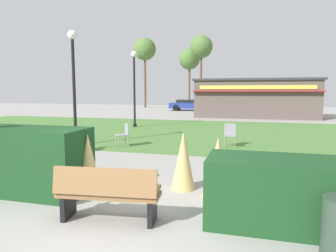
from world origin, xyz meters
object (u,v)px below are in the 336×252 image
at_px(park_bench, 108,194).
at_px(tree_left_bg, 201,48).
at_px(food_kiosk, 255,98).
at_px(cafe_chair_west, 230,133).
at_px(tree_right_bg, 145,50).
at_px(lamppost_far, 134,80).
at_px(lamppost_mid, 74,74).
at_px(cafe_chair_center, 79,137).
at_px(tree_center_bg, 189,60).
at_px(parked_car_west_slot, 189,105).
at_px(cafe_chair_east, 124,133).

bearing_deg(park_bench, tree_left_bg, 96.59).
height_order(food_kiosk, cafe_chair_west, food_kiosk).
distance_m(park_bench, tree_right_bg, 34.85).
distance_m(lamppost_far, food_kiosk, 11.41).
relative_size(lamppost_mid, cafe_chair_center, 5.02).
bearing_deg(tree_center_bg, park_bench, -80.78).
xyz_separation_m(lamppost_far, parked_car_west_slot, (0.09, 15.86, -2.15)).
height_order(park_bench, tree_right_bg, tree_right_bg).
xyz_separation_m(lamppost_far, tree_right_bg, (-6.39, 19.88, 4.49)).
xyz_separation_m(lamppost_far, food_kiosk, (7.02, 8.91, -1.23)).
bearing_deg(food_kiosk, tree_left_bg, 118.08).
bearing_deg(park_bench, cafe_chair_west, 78.86).
height_order(park_bench, lamppost_mid, lamppost_mid).
relative_size(food_kiosk, parked_car_west_slot, 2.26).
relative_size(park_bench, lamppost_mid, 0.39).
height_order(lamppost_mid, food_kiosk, lamppost_mid).
bearing_deg(parked_car_west_slot, cafe_chair_west, -74.36).
bearing_deg(food_kiosk, park_bench, -96.78).
bearing_deg(food_kiosk, tree_right_bg, 140.72).
xyz_separation_m(cafe_chair_center, tree_center_bg, (-2.20, 30.94, 5.78)).
bearing_deg(cafe_chair_center, cafe_chair_west, 24.90).
bearing_deg(tree_right_bg, cafe_chair_east, -72.17).
distance_m(cafe_chair_west, tree_center_bg, 30.04).
distance_m(parked_car_west_slot, tree_center_bg, 9.63).
xyz_separation_m(tree_right_bg, tree_center_bg, (5.01, 3.63, -0.98)).
bearing_deg(cafe_chair_west, lamppost_mid, -167.63).
xyz_separation_m(food_kiosk, cafe_chair_center, (-6.20, -16.34, -1.04)).
xyz_separation_m(parked_car_west_slot, tree_left_bg, (0.52, 5.07, 6.81)).
bearing_deg(lamppost_far, tree_right_bg, 107.83).
xyz_separation_m(cafe_chair_east, tree_right_bg, (-8.35, 25.96, 6.75)).
bearing_deg(lamppost_mid, tree_right_bg, 103.67).
relative_size(lamppost_mid, parked_car_west_slot, 1.03).
xyz_separation_m(cafe_chair_west, tree_right_bg, (-12.33, 24.93, 6.75)).
bearing_deg(cafe_chair_east, cafe_chair_center, -130.09).
bearing_deg(cafe_chair_east, park_bench, -68.74).
bearing_deg(parked_car_west_slot, tree_center_bg, 100.85).
bearing_deg(tree_center_bg, lamppost_far, -86.64).
distance_m(lamppost_far, tree_center_bg, 23.81).
relative_size(lamppost_far, tree_right_bg, 0.51).
relative_size(cafe_chair_east, tree_right_bg, 0.10).
bearing_deg(tree_right_bg, tree_center_bg, 35.91).
bearing_deg(lamppost_mid, cafe_chair_west, 12.37).
bearing_deg(cafe_chair_west, tree_right_bg, 116.32).
distance_m(cafe_chair_center, tree_center_bg, 31.55).
bearing_deg(park_bench, lamppost_far, 109.63).
xyz_separation_m(cafe_chair_center, tree_left_bg, (-0.22, 28.36, 6.92)).
height_order(parked_car_west_slot, tree_left_bg, tree_left_bg).
relative_size(cafe_chair_east, cafe_chair_center, 1.00).
bearing_deg(tree_center_bg, cafe_chair_center, -85.93).
bearing_deg(cafe_chair_center, cafe_chair_east, 49.91).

